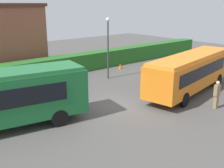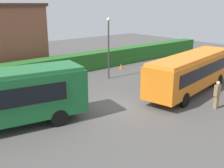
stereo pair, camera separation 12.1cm
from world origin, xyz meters
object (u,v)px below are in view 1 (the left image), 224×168
(person_center, at_px, (9,100))
(lamppost, at_px, (108,41))
(traffic_cone, at_px, (120,66))
(person_right, at_px, (217,94))
(bus_orange, at_px, (191,71))
(person_far, at_px, (166,70))

(person_center, relative_size, lamppost, 0.33)
(person_center, relative_size, traffic_cone, 2.98)
(traffic_cone, height_order, lamppost, lamppost)
(person_right, bearing_deg, lamppost, 7.50)
(bus_orange, relative_size, lamppost, 1.92)
(person_right, xyz_separation_m, person_far, (3.05, 6.73, -0.12))
(bus_orange, relative_size, traffic_cone, 17.62)
(lamppost, bearing_deg, bus_orange, -72.63)
(bus_orange, distance_m, traffic_cone, 9.44)
(traffic_cone, xyz_separation_m, lamppost, (-3.32, -2.00, 3.14))
(person_right, distance_m, lamppost, 10.74)
(bus_orange, xyz_separation_m, person_far, (1.40, 3.55, -0.83))
(person_center, bearing_deg, traffic_cone, -127.12)
(person_right, relative_size, lamppost, 0.35)
(traffic_cone, bearing_deg, person_far, -86.38)
(traffic_cone, bearing_deg, lamppost, -148.86)
(person_far, height_order, lamppost, lamppost)
(person_center, height_order, traffic_cone, person_center)
(person_center, xyz_separation_m, lamppost, (10.13, 2.51, 2.50))
(person_center, distance_m, person_far, 13.86)
(person_center, distance_m, lamppost, 10.73)
(person_far, distance_m, traffic_cone, 5.76)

